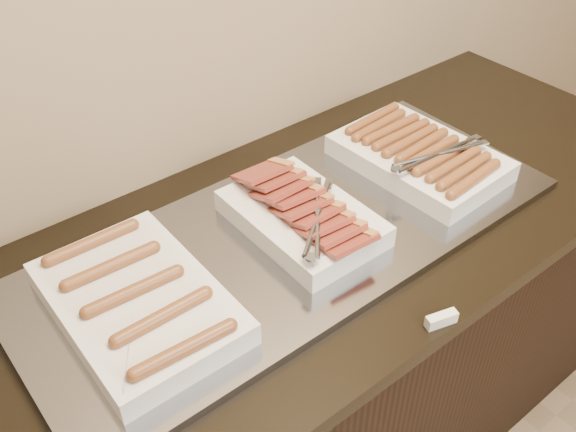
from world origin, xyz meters
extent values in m
cube|color=black|center=(0.00, 2.13, 0.43)|extent=(2.00, 0.70, 0.86)
cube|color=black|center=(0.00, 2.13, 0.88)|extent=(2.06, 0.76, 0.04)
cube|color=gray|center=(-0.02, 2.13, 0.91)|extent=(1.20, 0.50, 0.02)
cube|color=silver|center=(-0.39, 2.13, 0.95)|extent=(0.27, 0.40, 0.05)
cylinder|color=brown|center=(-0.39, 1.96, 0.98)|extent=(0.18, 0.04, 0.03)
cylinder|color=brown|center=(-0.38, 2.04, 0.98)|extent=(0.18, 0.03, 0.03)
cylinder|color=brown|center=(-0.39, 2.13, 0.98)|extent=(0.18, 0.04, 0.03)
cylinder|color=brown|center=(-0.39, 2.22, 0.98)|extent=(0.18, 0.03, 0.03)
cylinder|color=brown|center=(-0.39, 2.30, 0.98)|extent=(0.18, 0.03, 0.03)
cube|color=silver|center=(0.00, 2.13, 0.95)|extent=(0.23, 0.34, 0.05)
cube|color=brown|center=(0.00, 2.00, 0.97)|extent=(0.12, 0.10, 0.04)
cube|color=brown|center=(0.00, 2.03, 0.97)|extent=(0.12, 0.09, 0.04)
cube|color=brown|center=(0.00, 2.06, 0.98)|extent=(0.12, 0.10, 0.04)
cube|color=brown|center=(0.00, 2.10, 0.98)|extent=(0.11, 0.09, 0.04)
cube|color=brown|center=(0.00, 2.13, 0.98)|extent=(0.12, 0.09, 0.04)
cube|color=brown|center=(0.01, 2.16, 0.99)|extent=(0.12, 0.10, 0.04)
cube|color=brown|center=(0.00, 2.20, 0.99)|extent=(0.11, 0.09, 0.04)
cube|color=brown|center=(0.01, 2.23, 0.99)|extent=(0.11, 0.09, 0.04)
cube|color=brown|center=(0.00, 2.26, 0.99)|extent=(0.11, 0.09, 0.04)
cube|color=silver|center=(0.37, 2.13, 0.95)|extent=(0.27, 0.40, 0.05)
cylinder|color=brown|center=(0.36, 1.97, 0.98)|extent=(0.17, 0.04, 0.03)
cylinder|color=brown|center=(0.37, 2.00, 0.98)|extent=(0.17, 0.04, 0.03)
cylinder|color=brown|center=(0.37, 2.03, 0.98)|extent=(0.17, 0.03, 0.03)
cylinder|color=brown|center=(0.37, 2.06, 0.98)|extent=(0.17, 0.03, 0.03)
cylinder|color=brown|center=(0.37, 2.10, 0.98)|extent=(0.17, 0.03, 0.03)
cylinder|color=brown|center=(0.38, 2.13, 0.98)|extent=(0.17, 0.04, 0.03)
cylinder|color=brown|center=(0.37, 2.16, 0.98)|extent=(0.17, 0.03, 0.03)
cylinder|color=brown|center=(0.37, 2.20, 0.98)|extent=(0.17, 0.03, 0.03)
cylinder|color=brown|center=(0.37, 2.23, 0.98)|extent=(0.17, 0.03, 0.03)
cylinder|color=brown|center=(0.36, 2.26, 0.98)|extent=(0.17, 0.04, 0.03)
cylinder|color=brown|center=(0.37, 2.29, 0.98)|extent=(0.17, 0.04, 0.03)
cube|color=silver|center=(0.04, 1.77, 0.91)|extent=(0.06, 0.04, 0.02)
camera|label=1|loc=(-0.68, 1.32, 1.81)|focal=40.00mm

